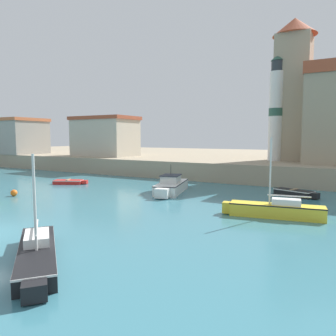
{
  "coord_description": "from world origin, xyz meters",
  "views": [
    {
      "loc": [
        16.05,
        -9.29,
        4.85
      ],
      "look_at": [
        1.34,
        16.62,
        2.0
      ],
      "focal_mm": 35.0,
      "sensor_mm": 36.0,
      "label": 1
    }
  ],
  "objects_px": {
    "motorboat_white_4": "(171,186)",
    "harbor_shed_near_wharf": "(105,136)",
    "dinghy_red_0": "(69,182)",
    "lighthouse": "(276,110)",
    "sailboat_yellow_3": "(275,209)",
    "sailboat_black_5": "(37,253)",
    "harbor_shed_mid_row": "(22,136)",
    "dinghy_black_1": "(295,193)",
    "mooring_buoy": "(14,193)"
  },
  "relations": [
    {
      "from": "motorboat_white_4",
      "to": "harbor_shed_mid_row",
      "type": "height_order",
      "value": "harbor_shed_mid_row"
    },
    {
      "from": "motorboat_white_4",
      "to": "mooring_buoy",
      "type": "bearing_deg",
      "value": -142.72
    },
    {
      "from": "lighthouse",
      "to": "harbor_shed_near_wharf",
      "type": "distance_m",
      "value": 24.28
    },
    {
      "from": "motorboat_white_4",
      "to": "harbor_shed_near_wharf",
      "type": "relative_size",
      "value": 0.7
    },
    {
      "from": "sailboat_yellow_3",
      "to": "harbor_shed_mid_row",
      "type": "distance_m",
      "value": 46.92
    },
    {
      "from": "sailboat_yellow_3",
      "to": "mooring_buoy",
      "type": "xyz_separation_m",
      "value": [
        -20.11,
        -3.26,
        -0.22
      ]
    },
    {
      "from": "mooring_buoy",
      "to": "harbor_shed_near_wharf",
      "type": "height_order",
      "value": "harbor_shed_near_wharf"
    },
    {
      "from": "harbor_shed_near_wharf",
      "to": "harbor_shed_mid_row",
      "type": "height_order",
      "value": "harbor_shed_mid_row"
    },
    {
      "from": "sailboat_black_5",
      "to": "motorboat_white_4",
      "type": "bearing_deg",
      "value": 101.18
    },
    {
      "from": "mooring_buoy",
      "to": "harbor_shed_near_wharf",
      "type": "bearing_deg",
      "value": 110.99
    },
    {
      "from": "sailboat_yellow_3",
      "to": "harbor_shed_near_wharf",
      "type": "relative_size",
      "value": 0.66
    },
    {
      "from": "sailboat_black_5",
      "to": "harbor_shed_near_wharf",
      "type": "relative_size",
      "value": 0.61
    },
    {
      "from": "motorboat_white_4",
      "to": "harbor_shed_mid_row",
      "type": "relative_size",
      "value": 0.94
    },
    {
      "from": "sailboat_black_5",
      "to": "dinghy_black_1",
      "type": "bearing_deg",
      "value": 72.04
    },
    {
      "from": "motorboat_white_4",
      "to": "sailboat_black_5",
      "type": "distance_m",
      "value": 16.83
    },
    {
      "from": "motorboat_white_4",
      "to": "harbor_shed_mid_row",
      "type": "xyz_separation_m",
      "value": [
        -34.34,
        10.76,
        4.39
      ]
    },
    {
      "from": "dinghy_red_0",
      "to": "harbor_shed_near_wharf",
      "type": "height_order",
      "value": "harbor_shed_near_wharf"
    },
    {
      "from": "lighthouse",
      "to": "harbor_shed_near_wharf",
      "type": "relative_size",
      "value": 1.33
    },
    {
      "from": "harbor_shed_near_wharf",
      "to": "dinghy_red_0",
      "type": "bearing_deg",
      "value": -63.75
    },
    {
      "from": "dinghy_black_1",
      "to": "lighthouse",
      "type": "bearing_deg",
      "value": 109.22
    },
    {
      "from": "motorboat_white_4",
      "to": "sailboat_black_5",
      "type": "relative_size",
      "value": 1.15
    },
    {
      "from": "sailboat_black_5",
      "to": "lighthouse",
      "type": "bearing_deg",
      "value": 85.66
    },
    {
      "from": "dinghy_red_0",
      "to": "lighthouse",
      "type": "height_order",
      "value": "lighthouse"
    },
    {
      "from": "sailboat_yellow_3",
      "to": "sailboat_black_5",
      "type": "height_order",
      "value": "sailboat_yellow_3"
    },
    {
      "from": "motorboat_white_4",
      "to": "lighthouse",
      "type": "height_order",
      "value": "lighthouse"
    },
    {
      "from": "dinghy_black_1",
      "to": "mooring_buoy",
      "type": "height_order",
      "value": "dinghy_black_1"
    },
    {
      "from": "lighthouse",
      "to": "dinghy_red_0",
      "type": "bearing_deg",
      "value": -137.99
    },
    {
      "from": "motorboat_white_4",
      "to": "harbor_shed_near_wharf",
      "type": "distance_m",
      "value": 22.87
    },
    {
      "from": "dinghy_red_0",
      "to": "sailboat_black_5",
      "type": "height_order",
      "value": "sailboat_black_5"
    },
    {
      "from": "dinghy_red_0",
      "to": "mooring_buoy",
      "type": "bearing_deg",
      "value": -79.79
    },
    {
      "from": "sailboat_yellow_3",
      "to": "mooring_buoy",
      "type": "bearing_deg",
      "value": -170.79
    },
    {
      "from": "lighthouse",
      "to": "dinghy_black_1",
      "type": "bearing_deg",
      "value": -70.78
    },
    {
      "from": "harbor_shed_mid_row",
      "to": "lighthouse",
      "type": "bearing_deg",
      "value": 6.07
    },
    {
      "from": "harbor_shed_near_wharf",
      "to": "lighthouse",
      "type": "bearing_deg",
      "value": 4.9
    },
    {
      "from": "motorboat_white_4",
      "to": "mooring_buoy",
      "type": "height_order",
      "value": "motorboat_white_4"
    },
    {
      "from": "sailboat_black_5",
      "to": "mooring_buoy",
      "type": "height_order",
      "value": "sailboat_black_5"
    },
    {
      "from": "sailboat_yellow_3",
      "to": "sailboat_black_5",
      "type": "relative_size",
      "value": 1.07
    },
    {
      "from": "dinghy_red_0",
      "to": "sailboat_black_5",
      "type": "bearing_deg",
      "value": -46.85
    },
    {
      "from": "dinghy_black_1",
      "to": "harbor_shed_near_wharf",
      "type": "height_order",
      "value": "harbor_shed_near_wharf"
    },
    {
      "from": "sailboat_black_5",
      "to": "harbor_shed_near_wharf",
      "type": "distance_m",
      "value": 36.82
    },
    {
      "from": "harbor_shed_near_wharf",
      "to": "sailboat_black_5",
      "type": "bearing_deg",
      "value": -53.75
    },
    {
      "from": "sailboat_black_5",
      "to": "harbor_shed_near_wharf",
      "type": "xyz_separation_m",
      "value": [
        -21.61,
        29.46,
        4.54
      ]
    },
    {
      "from": "sailboat_yellow_3",
      "to": "harbor_shed_mid_row",
      "type": "xyz_separation_m",
      "value": [
        -44.1,
        15.37,
        4.48
      ]
    },
    {
      "from": "sailboat_black_5",
      "to": "dinghy_red_0",
      "type": "bearing_deg",
      "value": 133.15
    },
    {
      "from": "harbor_shed_mid_row",
      "to": "dinghy_red_0",
      "type": "bearing_deg",
      "value": -26.58
    },
    {
      "from": "mooring_buoy",
      "to": "harbor_shed_mid_row",
      "type": "relative_size",
      "value": 0.08
    },
    {
      "from": "dinghy_black_1",
      "to": "motorboat_white_4",
      "type": "distance_m",
      "value": 10.29
    },
    {
      "from": "lighthouse",
      "to": "motorboat_white_4",
      "type": "bearing_deg",
      "value": -110.66
    },
    {
      "from": "mooring_buoy",
      "to": "motorboat_white_4",
      "type": "bearing_deg",
      "value": 37.28
    },
    {
      "from": "sailboat_black_5",
      "to": "harbor_shed_mid_row",
      "type": "relative_size",
      "value": 0.82
    }
  ]
}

